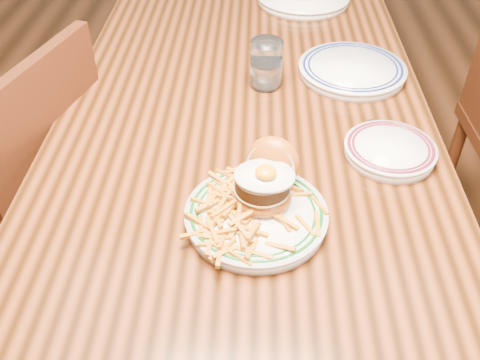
{
  "coord_description": "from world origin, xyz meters",
  "views": [
    {
      "loc": [
        0.02,
        -1.11,
        1.43
      ],
      "look_at": [
        0.0,
        -0.42,
        0.84
      ],
      "focal_mm": 40.0,
      "sensor_mm": 36.0,
      "label": 1
    }
  ],
  "objects_px": {
    "main_plate": "(259,202)",
    "side_plate": "(390,150)",
    "table": "(246,123)",
    "chair_left": "(30,200)"
  },
  "relations": [
    {
      "from": "table",
      "to": "main_plate",
      "type": "xyz_separation_m",
      "value": [
        0.03,
        -0.42,
        0.12
      ]
    },
    {
      "from": "chair_left",
      "to": "main_plate",
      "type": "height_order",
      "value": "chair_left"
    },
    {
      "from": "side_plate",
      "to": "main_plate",
      "type": "bearing_deg",
      "value": -128.65
    },
    {
      "from": "main_plate",
      "to": "side_plate",
      "type": "bearing_deg",
      "value": 52.65
    },
    {
      "from": "table",
      "to": "main_plate",
      "type": "distance_m",
      "value": 0.44
    },
    {
      "from": "main_plate",
      "to": "side_plate",
      "type": "height_order",
      "value": "main_plate"
    },
    {
      "from": "table",
      "to": "main_plate",
      "type": "bearing_deg",
      "value": -85.26
    },
    {
      "from": "main_plate",
      "to": "side_plate",
      "type": "relative_size",
      "value": 1.38
    },
    {
      "from": "table",
      "to": "chair_left",
      "type": "height_order",
      "value": "chair_left"
    },
    {
      "from": "main_plate",
      "to": "side_plate",
      "type": "distance_m",
      "value": 0.32
    }
  ]
}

